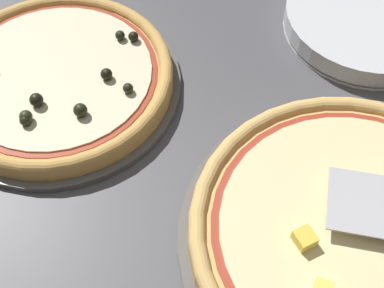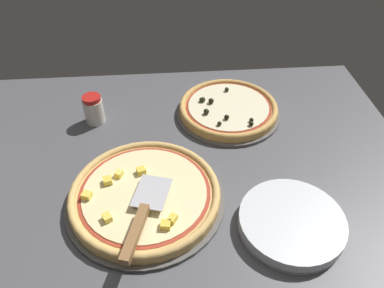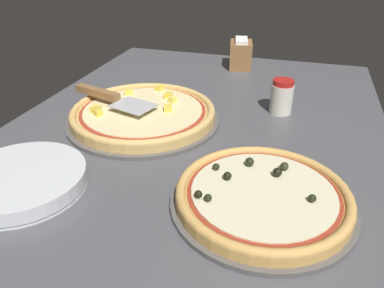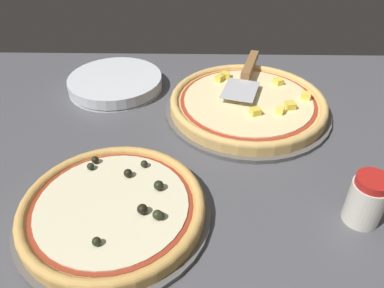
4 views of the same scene
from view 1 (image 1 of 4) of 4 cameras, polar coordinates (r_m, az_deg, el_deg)
ground_plane at (r=65.71cm, az=3.53°, el=-8.16°), size 143.83×96.31×3.60cm
pizza_pan_front at (r=64.60cm, az=16.91°, el=-9.83°), size 40.45×40.45×1.00cm
pizza_front at (r=62.75cm, az=17.40°, el=-9.00°), size 38.02×38.02×4.01cm
pizza_pan_back at (r=77.16cm, az=-13.96°, el=6.06°), size 33.96×33.96×1.00cm
pizza_back at (r=75.72cm, az=-14.25°, el=7.02°), size 31.92×31.92×4.05cm
plate_stack at (r=86.63cm, az=18.25°, el=12.41°), size 25.05×25.05×3.50cm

